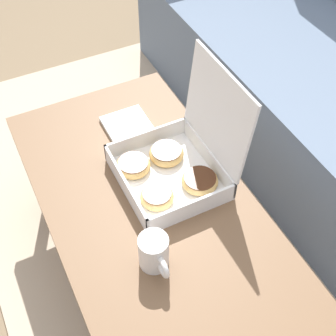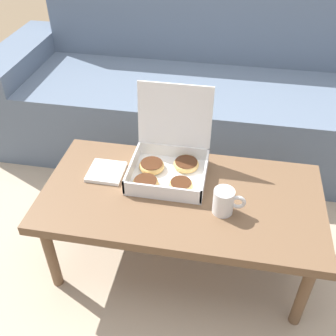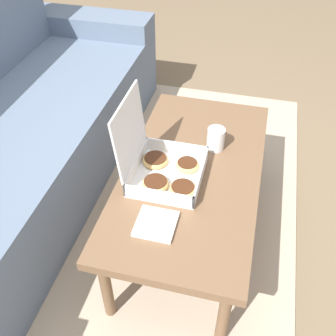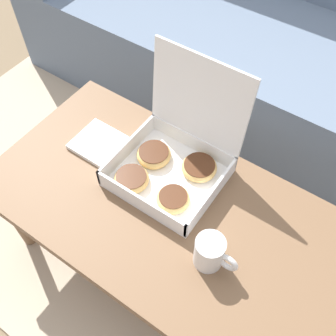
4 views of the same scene
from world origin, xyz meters
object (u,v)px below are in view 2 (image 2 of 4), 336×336
object	(u,v)px
couch	(206,95)
coffee_table	(181,201)
coffee_mug	(224,201)
pastry_box	(168,163)

from	to	relation	value
couch	coffee_table	world-z (taller)	couch
coffee_table	coffee_mug	world-z (taller)	coffee_mug
couch	coffee_mug	distance (m)	1.08
pastry_box	coffee_mug	distance (m)	0.31
coffee_table	pastry_box	distance (m)	0.17
coffee_mug	pastry_box	bearing A→B (deg)	143.26
coffee_table	coffee_mug	size ratio (longest dim) A/B	9.17
coffee_table	couch	bearing A→B (deg)	90.00
couch	coffee_mug	size ratio (longest dim) A/B	20.67
coffee_table	coffee_mug	bearing A→B (deg)	-22.06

